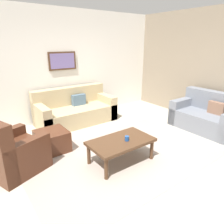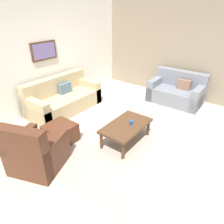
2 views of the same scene
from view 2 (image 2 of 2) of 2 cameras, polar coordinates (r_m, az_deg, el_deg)
The scene contains 11 objects.
ground_plane at distance 4.45m, azimuth 3.41°, elevation -6.92°, with size 8.00×8.00×0.00m, color #B2A893.
rear_partition at distance 5.63m, azimuth -19.47°, elevation 14.75°, with size 6.00×0.12×2.80m, color silver.
stone_feature_panel at distance 6.49m, azimuth 19.39°, elevation 16.35°, with size 0.12×5.20×2.80m, color gray.
area_rug at distance 4.45m, azimuth 3.41°, elevation -6.88°, with size 3.38×2.23×0.01m, color gray.
couch_main at distance 5.63m, azimuth -13.92°, elevation 3.59°, with size 1.96×0.92×0.88m.
couch_loveseat at distance 6.22m, azimuth 17.91°, elevation 5.45°, with size 0.88×1.47×0.88m.
armchair_leather at distance 3.72m, azimuth -20.89°, elevation -11.19°, with size 1.03×1.03×0.95m.
ottoman at distance 4.32m, azimuth -14.38°, elevation -5.89°, with size 0.56×0.56×0.40m, color #4C2819.
coffee_table at distance 4.11m, azimuth 4.04°, elevation -4.19°, with size 1.10×0.64×0.41m.
cup at distance 4.08m, azimuth 5.46°, elevation -3.00°, with size 0.07×0.07×0.08m, color #1E478C.
framed_artwork at distance 5.56m, azimuth -18.73°, elevation 16.12°, with size 0.73×0.04×0.45m.
Camera 2 is at (-3.07, -1.98, 2.54)m, focal length 32.22 mm.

